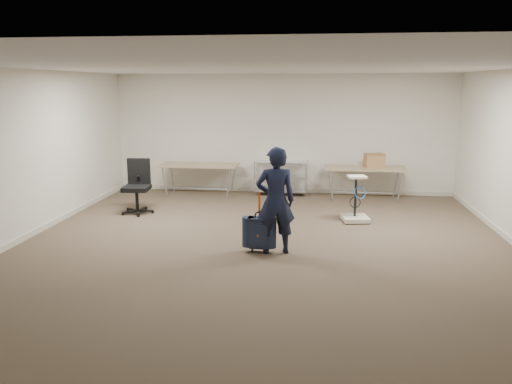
# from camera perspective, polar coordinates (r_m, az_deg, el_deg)

# --- Properties ---
(ground) EXTENTS (9.00, 9.00, 0.00)m
(ground) POSITION_cam_1_polar(r_m,az_deg,el_deg) (7.77, 0.66, -6.91)
(ground) COLOR #463A2B
(ground) RESTS_ON ground
(room_shell) EXTENTS (8.00, 9.00, 9.00)m
(room_shell) POSITION_cam_1_polar(r_m,az_deg,el_deg) (9.07, 1.60, -3.79)
(room_shell) COLOR white
(room_shell) RESTS_ON ground
(folding_table_left) EXTENTS (1.80, 0.75, 0.73)m
(folding_table_left) POSITION_cam_1_polar(r_m,az_deg,el_deg) (11.72, -6.51, 2.91)
(folding_table_left) COLOR #97855C
(folding_table_left) RESTS_ON ground
(folding_table_right) EXTENTS (1.80, 0.75, 0.73)m
(folding_table_right) POSITION_cam_1_polar(r_m,az_deg,el_deg) (11.46, 12.33, 2.50)
(folding_table_right) COLOR #97855C
(folding_table_right) RESTS_ON ground
(wire_shelf) EXTENTS (1.22, 0.47, 0.80)m
(wire_shelf) POSITION_cam_1_polar(r_m,az_deg,el_deg) (11.72, 2.88, 1.80)
(wire_shelf) COLOR silver
(wire_shelf) RESTS_ON ground
(person) EXTENTS (0.67, 0.52, 1.65)m
(person) POSITION_cam_1_polar(r_m,az_deg,el_deg) (7.55, 2.24, -1.00)
(person) COLOR black
(person) RESTS_ON ground
(suitcase) EXTENTS (0.35, 0.21, 0.93)m
(suitcase) POSITION_cam_1_polar(r_m,az_deg,el_deg) (7.68, 0.37, -4.66)
(suitcase) COLOR black
(suitcase) RESTS_ON ground
(office_chair) EXTENTS (0.66, 0.66, 1.08)m
(office_chair) POSITION_cam_1_polar(r_m,az_deg,el_deg) (10.35, -13.39, -0.53)
(office_chair) COLOR black
(office_chair) RESTS_ON ground
(equipment_cart) EXTENTS (0.55, 0.55, 0.88)m
(equipment_cart) POSITION_cam_1_polar(r_m,az_deg,el_deg) (9.62, 11.32, -1.98)
(equipment_cart) COLOR beige
(equipment_cart) RESTS_ON ground
(cardboard_box) EXTENTS (0.47, 0.39, 0.31)m
(cardboard_box) POSITION_cam_1_polar(r_m,az_deg,el_deg) (11.49, 13.35, 3.53)
(cardboard_box) COLOR olive
(cardboard_box) RESTS_ON folding_table_right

